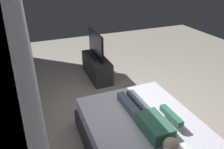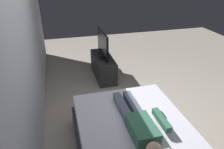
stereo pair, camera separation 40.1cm
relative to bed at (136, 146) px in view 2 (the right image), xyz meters
name	(u,v)px [view 2 (the right image)]	position (x,y,z in m)	size (l,w,h in m)	color
ground_plane	(131,123)	(0.73, -0.20, -0.26)	(10.00, 10.00, 0.00)	#ADA393
back_wall	(26,44)	(1.13, 1.27, 1.14)	(6.40, 0.10, 2.80)	silver
bed	(136,146)	(0.00, 0.00, 0.00)	(2.05, 1.50, 0.54)	#333338
person	(139,123)	(0.03, -0.03, 0.36)	(1.26, 0.46, 0.18)	#387056
remote	(162,115)	(0.18, -0.43, 0.29)	(0.15, 0.04, 0.02)	black
tv_stand	(103,67)	(2.50, -0.12, -0.01)	(1.10, 0.40, 0.50)	#2D2D2D
tv	(103,45)	(2.50, -0.12, 0.52)	(0.88, 0.20, 0.59)	black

